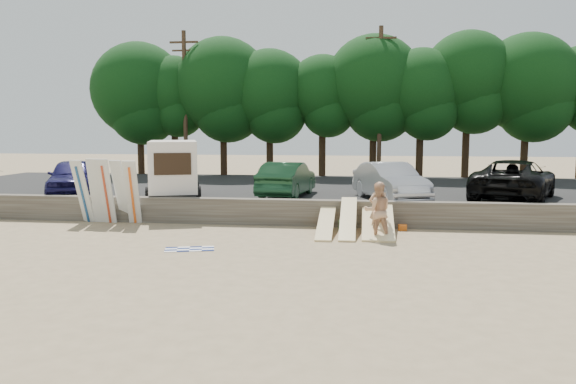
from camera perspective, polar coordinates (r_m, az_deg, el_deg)
name	(u,v)px	position (r m, az deg, el deg)	size (l,w,h in m)	color
ground	(329,242)	(18.55, 4.14, -5.06)	(120.00, 120.00, 0.00)	tan
seawall	(334,213)	(21.41, 4.66, -2.16)	(44.00, 0.50, 1.00)	#6B6356
parking_lot	(342,194)	(28.86, 5.46, -0.24)	(44.00, 14.50, 0.70)	#282828
treeline	(332,86)	(35.86, 4.54, 10.64)	(32.96, 6.21, 8.91)	#382616
utility_poles	(380,99)	(34.20, 9.33, 9.26)	(25.80, 0.26, 9.00)	#473321
box_trailer	(173,166)	(24.73, -11.58, 2.59)	(3.12, 4.30, 2.48)	white
car_0	(73,177)	(27.09, -21.01, 1.42)	(1.95, 4.85, 1.65)	#17154A
car_1	(287,179)	(24.85, -0.11, 1.31)	(1.63, 4.67, 1.54)	#153B20
car_2	(390,182)	(23.83, 10.33, 1.04)	(1.68, 4.82, 1.59)	#ABACB1
car_3	(514,180)	(25.57, 21.98, 1.16)	(2.82, 6.11, 1.70)	black
surfboard_upright_0	(82,191)	(23.37, -20.15, 0.05)	(0.50, 0.06, 2.60)	silver
surfboard_upright_1	(96,191)	(23.19, -18.90, 0.11)	(0.50, 0.06, 2.60)	silver
surfboard_upright_2	(106,191)	(22.93, -17.99, 0.07)	(0.50, 0.06, 2.60)	silver
surfboard_upright_3	(121,192)	(22.83, -16.60, 0.03)	(0.50, 0.06, 2.60)	silver
surfboard_upright_4	(132,192)	(22.47, -15.55, -0.04)	(0.50, 0.06, 2.60)	silver
surfboard_low_0	(326,223)	(19.84, 3.87, -3.13)	(0.56, 3.00, 0.07)	#FFE2A0
surfboard_low_1	(348,218)	(19.78, 6.13, -2.67)	(0.56, 3.00, 0.07)	#FFE2A0
surfboard_low_2	(370,222)	(19.96, 8.33, -3.04)	(0.56, 3.00, 0.07)	#FFE2A0
surfboard_low_3	(386,221)	(19.92, 9.88, -2.92)	(0.56, 3.00, 0.07)	#FFE2A0
beachgoer_a	(379,208)	(19.77, 9.19, -1.65)	(0.68, 0.45, 1.87)	tan
beachgoer_b	(378,211)	(19.03, 9.09, -1.91)	(0.93, 0.72, 1.91)	tan
cooler	(344,225)	(20.85, 5.72, -3.34)	(0.38, 0.30, 0.32)	#227F30
gear_bag	(402,228)	(20.90, 11.55, -3.56)	(0.30, 0.25, 0.22)	#C95B17
beach_towel	(190,249)	(17.62, -9.97, -5.73)	(1.50, 1.50, 0.00)	white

